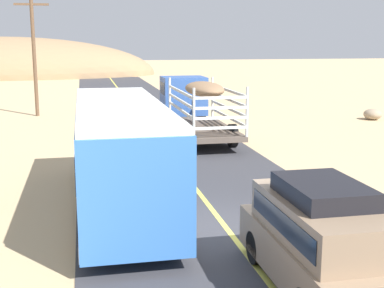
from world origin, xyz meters
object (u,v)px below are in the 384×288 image
object	(u,v)px
suv_near	(320,237)
bus	(120,152)
boulder_mid_field	(373,114)
power_pole_mid	(34,52)
livestock_truck	(191,100)

from	to	relation	value
suv_near	bus	world-z (taller)	bus
suv_near	boulder_mid_field	bearing A→B (deg)	57.21
suv_near	bus	bearing A→B (deg)	119.20
boulder_mid_field	suv_near	bearing A→B (deg)	-122.79
bus	boulder_mid_field	world-z (taller)	bus
power_pole_mid	boulder_mid_field	bearing A→B (deg)	-16.33
suv_near	power_pole_mid	size ratio (longest dim) A/B	0.58
suv_near	boulder_mid_field	world-z (taller)	suv_near
power_pole_mid	livestock_truck	bearing A→B (deg)	-43.39
suv_near	boulder_mid_field	distance (m)	25.17
suv_near	power_pole_mid	world-z (taller)	power_pole_mid
boulder_mid_field	power_pole_mid	bearing A→B (deg)	163.67
livestock_truck	power_pole_mid	xyz separation A→B (m)	(-8.85, 8.37, 2.45)
bus	power_pole_mid	size ratio (longest dim) A/B	1.27
bus	suv_near	bearing A→B (deg)	-60.80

